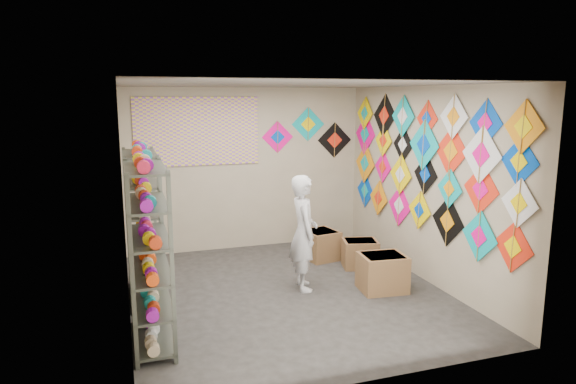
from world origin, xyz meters
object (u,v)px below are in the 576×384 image
object	(u,v)px
shelf_rack_back	(143,226)
carton_c	(321,245)
carton_a	(382,273)
shopkeeper	(304,233)
carton_b	(360,254)
shelf_rack_front	(149,256)

from	to	relation	value
shelf_rack_back	carton_c	size ratio (longest dim) A/B	3.61
carton_a	carton_c	size ratio (longest dim) A/B	1.12
shopkeeper	carton_b	bearing A→B (deg)	-56.40
shelf_rack_back	carton_a	distance (m)	3.18
shelf_rack_front	carton_a	size ratio (longest dim) A/B	3.22
shelf_rack_front	shopkeeper	world-z (taller)	shelf_rack_front
carton_a	shopkeeper	bearing A→B (deg)	163.35
shelf_rack_back	carton_b	xyz separation A→B (m)	(3.15, 0.21, -0.74)
shelf_rack_back	carton_a	bearing A→B (deg)	-13.90
shopkeeper	carton_c	xyz separation A→B (m)	(0.70, 1.12, -0.55)
carton_a	shelf_rack_front	bearing A→B (deg)	-163.87
shelf_rack_front	carton_c	xyz separation A→B (m)	(2.73, 2.07, -0.72)
shelf_rack_back	shopkeeper	world-z (taller)	shelf_rack_back
carton_a	carton_b	xyz separation A→B (m)	(0.14, 0.96, -0.04)
carton_a	carton_c	xyz separation A→B (m)	(-0.28, 1.52, -0.02)
shelf_rack_back	shopkeeper	bearing A→B (deg)	-9.61
shelf_rack_front	shelf_rack_back	bearing A→B (deg)	90.00
shopkeeper	carton_c	distance (m)	1.42
shelf_rack_front	shelf_rack_back	world-z (taller)	same
shelf_rack_front	carton_a	bearing A→B (deg)	10.45
carton_a	carton_c	world-z (taller)	carton_a
shelf_rack_back	carton_a	xyz separation A→B (m)	(3.01, -0.74, -0.70)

